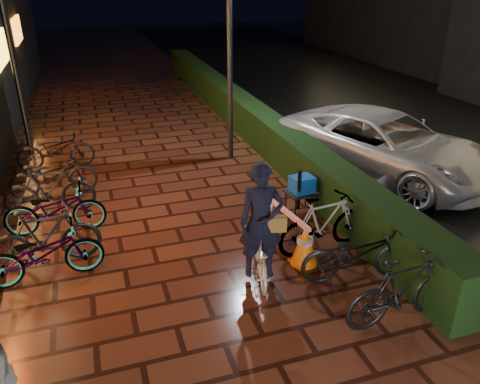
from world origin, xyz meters
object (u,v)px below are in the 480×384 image
object	(u,v)px
traffic_barrier	(284,226)
cart_assembly	(302,187)
van	(384,145)
cyclist	(261,238)

from	to	relation	value
traffic_barrier	cart_assembly	size ratio (longest dim) A/B	1.59
traffic_barrier	van	bearing A→B (deg)	32.56
cyclist	cart_assembly	bearing A→B (deg)	49.69
cyclist	traffic_barrier	distance (m)	1.22
van	traffic_barrier	bearing A→B (deg)	-171.47
traffic_barrier	cart_assembly	bearing A→B (deg)	51.51
cart_assembly	cyclist	bearing A→B (deg)	-130.31
traffic_barrier	cart_assembly	xyz separation A→B (m)	(0.83, 1.05, 0.22)
van	cyclist	distance (m)	5.39
cyclist	van	bearing A→B (deg)	35.74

